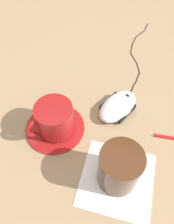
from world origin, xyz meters
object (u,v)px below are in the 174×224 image
object	(u,v)px
saucer	(55,128)
drinking_glass	(119,168)
computer_mouse	(118,106)
coffee_cup	(55,118)

from	to	relation	value
saucer	drinking_glass	distance (m)	0.19
saucer	drinking_glass	size ratio (longest dim) A/B	1.42
computer_mouse	drinking_glass	distance (m)	0.18
saucer	coffee_cup	distance (m)	0.04
saucer	computer_mouse	size ratio (longest dim) A/B	1.06
saucer	coffee_cup	size ratio (longest dim) A/B	1.27
drinking_glass	coffee_cup	bearing A→B (deg)	-16.63
coffee_cup	computer_mouse	size ratio (longest dim) A/B	0.84
saucer	computer_mouse	distance (m)	0.16
saucer	drinking_glass	xyz separation A→B (m)	(-0.17, 0.05, 0.05)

